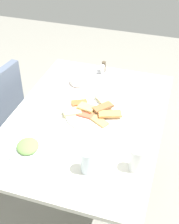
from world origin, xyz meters
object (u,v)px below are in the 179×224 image
(salad_plate_rice, at_px, (28,147))
(condiment_caddy, at_px, (103,71))
(dining_table, at_px, (87,129))
(paper_napkin, at_px, (119,85))
(fork, at_px, (122,84))
(drinking_glass, at_px, (88,161))
(soda_can, at_px, (137,159))
(pide_platter, at_px, (93,112))
(spoon, at_px, (117,84))
(salad_plate_greens, at_px, (78,82))

(salad_plate_rice, bearing_deg, condiment_caddy, -10.85)
(dining_table, bearing_deg, paper_napkin, -13.77)
(fork, bearing_deg, drinking_glass, 160.04)
(dining_table, distance_m, soda_can, 0.47)
(dining_table, height_order, pide_platter, pide_platter)
(fork, xyz_separation_m, condiment_caddy, (0.10, 0.16, 0.02))
(salad_plate_rice, bearing_deg, fork, -23.54)
(dining_table, distance_m, spoon, 0.41)
(spoon, bearing_deg, drinking_glass, 161.39)
(salad_plate_greens, xyz_separation_m, condiment_caddy, (0.18, -0.12, 0.01))
(paper_napkin, bearing_deg, pide_platter, 168.54)
(drinking_glass, relative_size, fork, 0.70)
(drinking_glass, xyz_separation_m, paper_napkin, (0.76, 0.03, -0.06))
(condiment_caddy, bearing_deg, salad_plate_greens, 146.65)
(pide_platter, bearing_deg, drinking_glass, -165.86)
(paper_napkin, height_order, spoon, spoon)
(fork, bearing_deg, paper_napkin, 68.90)
(pide_platter, distance_m, soda_can, 0.46)
(drinking_glass, bearing_deg, condiment_caddy, 11.29)
(soda_can, bearing_deg, paper_napkin, 19.38)
(drinking_glass, xyz_separation_m, spoon, (0.76, 0.05, -0.05))
(dining_table, bearing_deg, drinking_glass, -160.76)
(pide_platter, xyz_separation_m, condiment_caddy, (0.45, 0.07, 0.01))
(condiment_caddy, bearing_deg, pide_platter, -171.38)
(dining_table, xyz_separation_m, fork, (0.39, -0.11, 0.09))
(salad_plate_greens, distance_m, spoon, 0.25)
(dining_table, relative_size, pide_platter, 3.47)
(salad_plate_rice, relative_size, paper_napkin, 1.38)
(salad_plate_rice, height_order, spoon, salad_plate_rice)
(dining_table, height_order, drinking_glass, drinking_glass)
(pide_platter, distance_m, fork, 0.36)
(salad_plate_greens, bearing_deg, salad_plate_rice, 176.48)
(dining_table, height_order, condiment_caddy, condiment_caddy)
(drinking_glass, height_order, condiment_caddy, drinking_glass)
(soda_can, height_order, drinking_glass, soda_can)
(condiment_caddy, bearing_deg, soda_can, -154.19)
(paper_napkin, bearing_deg, salad_plate_rice, 157.68)
(condiment_caddy, bearing_deg, fork, -122.57)
(soda_can, distance_m, spoon, 0.73)
(dining_table, distance_m, drinking_glass, 0.41)
(fork, bearing_deg, spoon, 68.90)
(dining_table, bearing_deg, salad_plate_rice, 148.75)
(salad_plate_rice, xyz_separation_m, drinking_glass, (-0.04, -0.33, 0.05))
(pide_platter, relative_size, fork, 2.02)
(drinking_glass, bearing_deg, dining_table, 19.24)
(dining_table, distance_m, fork, 0.42)
(salad_plate_greens, distance_m, paper_napkin, 0.27)
(dining_table, relative_size, paper_napkin, 7.51)
(salad_plate_rice, xyz_separation_m, fork, (0.72, -0.31, -0.01))
(dining_table, xyz_separation_m, salad_plate_greens, (0.31, 0.16, 0.10))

